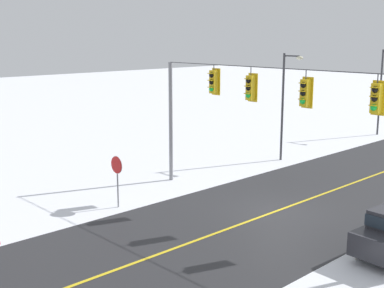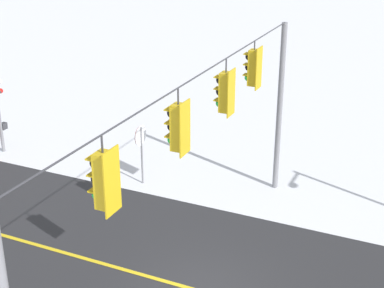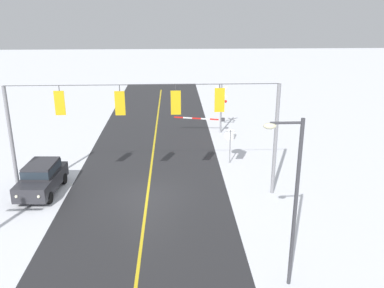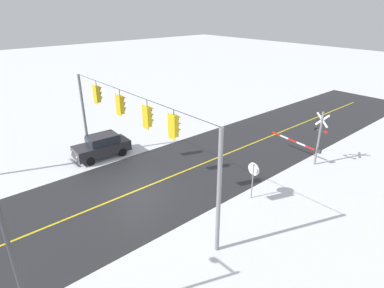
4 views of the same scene
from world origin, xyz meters
name	(u,v)px [view 2 (image 2 of 4)]	position (x,y,z in m)	size (l,w,h in m)	color
signal_span	(200,144)	(-0.01, -0.01, 4.41)	(14.20, 0.47, 6.22)	gray
stop_sign	(141,142)	(-5.22, -4.72, 1.71)	(0.80, 0.09, 2.35)	gray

